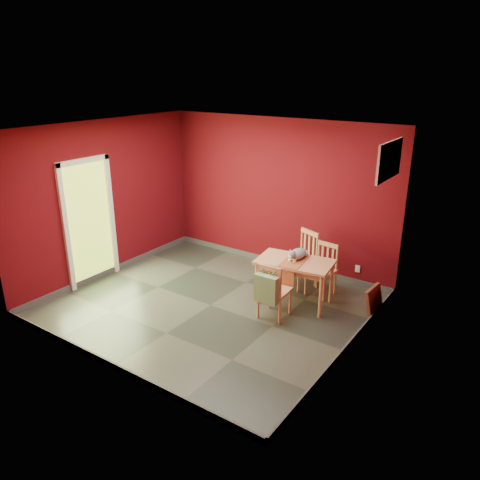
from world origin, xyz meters
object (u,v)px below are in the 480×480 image
Objects in this scene: chair_near at (273,290)px; picture_frame at (374,301)px; dining_table at (295,266)px; chair_far_left at (302,258)px; cat at (298,252)px; tote_bag at (266,289)px; chair_far_right at (323,269)px.

chair_near reaches higher than picture_frame.
chair_far_left reaches higher than dining_table.
cat is (0.02, 0.68, 0.38)m from chair_near.
picture_frame is at bearing 43.27° from tote_bag.
chair_far_right is 0.64m from cat.
dining_table is at bearing 87.26° from chair_near.
dining_table is 0.22m from cat.
chair_far_left is at bearing 98.15° from chair_near.
cat reaches higher than chair_near.
chair_far_right is 1.89× the size of picture_frame.
dining_table is 0.71m from chair_far_left.
tote_bag is at bearing -91.42° from dining_table.
chair_far_left reaches higher than cat.
dining_table is 0.80m from tote_bag.
chair_far_right is 1.96× the size of cat.
chair_near is (-0.25, -1.13, 0.01)m from chair_far_right.
chair_near reaches higher than tote_bag.
chair_near is 0.77m from cat.
tote_bag is at bearing -136.73° from picture_frame.
chair_near is 1.80× the size of tote_bag.
chair_far_left is at bearing 84.51° from cat.
chair_far_right is at bearing -15.44° from chair_far_left.
dining_table is 2.80× the size of cat.
picture_frame is (1.18, 0.23, -0.60)m from cat.
cat is at bearing 88.08° from chair_near.
cat is at bearing -117.25° from chair_far_right.
cat reaches higher than dining_table.
chair_far_left is 1.44m from picture_frame.
dining_table is 1.28m from picture_frame.
tote_bag reaches higher than picture_frame.
dining_table is 1.29× the size of chair_far_left.
chair_near is at bearing -116.91° from cat.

